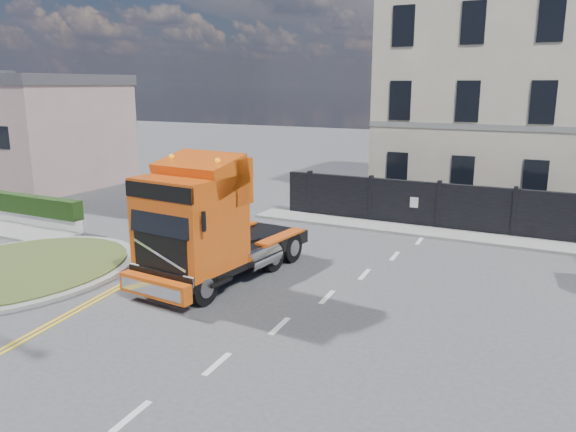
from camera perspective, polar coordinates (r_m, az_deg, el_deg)
The scene contains 8 objects.
ground at distance 18.10m, azimuth -4.16°, elevation -6.26°, with size 120.00×120.00×0.00m, color #424244.
traffic_island at distance 20.56m, azimuth -25.77°, elevation -4.95°, with size 6.80×6.80×0.17m.
hedge_wall at distance 27.69m, azimuth -26.11°, elevation 0.84°, with size 8.00×0.55×1.35m.
seaside_bldg_pink at distance 37.43m, azimuth -23.82°, elevation 7.46°, with size 8.00×8.00×6.00m, color #BF9A95.
hoarding_fence at distance 24.19m, azimuth 20.91°, elevation 0.34°, with size 18.80×0.25×2.00m.
georgian_building at distance 31.19m, azimuth 22.27°, elevation 11.79°, with size 12.30×10.30×12.80m.
pavement_far at distance 23.60m, azimuth 19.14°, elevation -2.17°, with size 20.00×1.60×0.12m, color gray.
truck at distance 17.25m, azimuth -8.43°, elevation -1.27°, with size 2.98×6.72×3.92m.
Camera 1 is at (8.94, -14.55, 6.02)m, focal length 35.00 mm.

